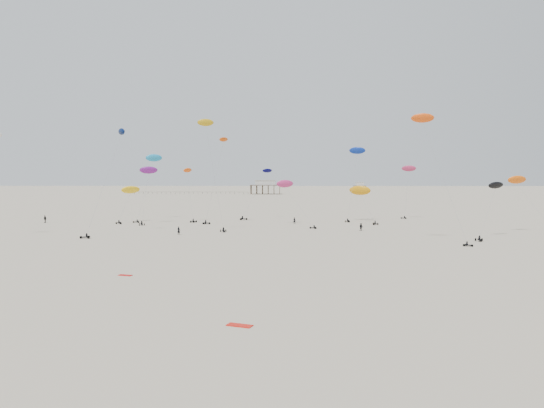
{
  "coord_description": "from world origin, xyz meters",
  "views": [
    {
      "loc": [
        2.19,
        -19.27,
        12.72
      ],
      "look_at": [
        0.0,
        88.0,
        7.0
      ],
      "focal_mm": 35.0,
      "sensor_mm": 36.0,
      "label": 1
    }
  ],
  "objects_px": {
    "rig_0": "(490,204)",
    "rig_9": "(408,177)",
    "pavilion_small": "(360,188)",
    "rig_4": "(129,195)",
    "pavilion_main": "(265,188)",
    "spectator_0": "(179,235)"
  },
  "relations": [
    {
      "from": "pavilion_main",
      "to": "pavilion_small",
      "type": "bearing_deg",
      "value": 23.2
    },
    {
      "from": "rig_0",
      "to": "rig_9",
      "type": "height_order",
      "value": "rig_9"
    },
    {
      "from": "rig_4",
      "to": "pavilion_main",
      "type": "bearing_deg",
      "value": -143.46
    },
    {
      "from": "pavilion_small",
      "to": "rig_9",
      "type": "bearing_deg",
      "value": -94.85
    },
    {
      "from": "pavilion_main",
      "to": "rig_9",
      "type": "relative_size",
      "value": 1.31
    },
    {
      "from": "rig_4",
      "to": "rig_0",
      "type": "bearing_deg",
      "value": 111.42
    },
    {
      "from": "pavilion_small",
      "to": "rig_4",
      "type": "bearing_deg",
      "value": -111.44
    },
    {
      "from": "rig_0",
      "to": "spectator_0",
      "type": "height_order",
      "value": "rig_0"
    },
    {
      "from": "pavilion_main",
      "to": "rig_0",
      "type": "distance_m",
      "value": 266.06
    },
    {
      "from": "pavilion_small",
      "to": "rig_4",
      "type": "xyz_separation_m",
      "value": [
        -100.09,
        -254.89,
        4.1
      ]
    },
    {
      "from": "rig_0",
      "to": "pavilion_small",
      "type": "bearing_deg",
      "value": -87.99
    },
    {
      "from": "pavilion_main",
      "to": "pavilion_small",
      "type": "height_order",
      "value": "pavilion_main"
    },
    {
      "from": "rig_0",
      "to": "rig_9",
      "type": "distance_m",
      "value": 50.95
    },
    {
      "from": "pavilion_main",
      "to": "rig_4",
      "type": "relative_size",
      "value": 1.91
    },
    {
      "from": "rig_4",
      "to": "pavilion_small",
      "type": "bearing_deg",
      "value": -157.28
    },
    {
      "from": "pavilion_main",
      "to": "rig_0",
      "type": "xyz_separation_m",
      "value": [
        54.58,
        -260.39,
        2.76
      ]
    },
    {
      "from": "spectator_0",
      "to": "pavilion_main",
      "type": "bearing_deg",
      "value": -78.79
    },
    {
      "from": "rig_0",
      "to": "pavilion_main",
      "type": "bearing_deg",
      "value": -73.11
    },
    {
      "from": "rig_0",
      "to": "rig_9",
      "type": "xyz_separation_m",
      "value": [
        -4.96,
        50.44,
        5.26
      ]
    },
    {
      "from": "rig_0",
      "to": "spectator_0",
      "type": "relative_size",
      "value": 7.08
    },
    {
      "from": "rig_4",
      "to": "rig_9",
      "type": "xyz_separation_m",
      "value": [
        79.71,
        14.94,
        4.66
      ]
    },
    {
      "from": "rig_4",
      "to": "spectator_0",
      "type": "bearing_deg",
      "value": 76.81
    }
  ]
}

